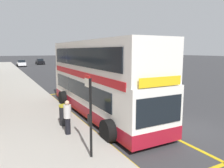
# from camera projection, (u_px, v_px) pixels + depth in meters

# --- Properties ---
(ground_plane) EXTENTS (260.00, 260.00, 0.00)m
(ground_plane) POSITION_uv_depth(u_px,v_px,m) (47.00, 72.00, 38.68)
(ground_plane) COLOR #333335
(pavement_near) EXTENTS (6.00, 76.00, 0.14)m
(pavement_near) POSITION_uv_depth(u_px,v_px,m) (4.00, 74.00, 35.44)
(pavement_near) COLOR #A39E93
(pavement_near) RESTS_ON ground
(double_decker_bus) EXTENTS (3.20, 11.29, 4.40)m
(double_decker_bus) POSITION_uv_depth(u_px,v_px,m) (98.00, 81.00, 13.03)
(double_decker_bus) COLOR white
(double_decker_bus) RESTS_ON ground
(bus_bay_markings) EXTENTS (3.05, 14.98, 0.01)m
(bus_bay_markings) POSITION_uv_depth(u_px,v_px,m) (99.00, 114.00, 13.26)
(bus_bay_markings) COLOR gold
(bus_bay_markings) RESTS_ON ground
(bus_stop_sign) EXTENTS (0.09, 0.51, 2.88)m
(bus_stop_sign) POSITION_uv_depth(u_px,v_px,m) (90.00, 111.00, 7.46)
(bus_stop_sign) COLOR black
(bus_stop_sign) RESTS_ON pavement_near
(parked_car_navy_far) EXTENTS (2.09, 4.20, 1.62)m
(parked_car_navy_far) POSITION_uv_depth(u_px,v_px,m) (76.00, 70.00, 33.57)
(parked_car_navy_far) COLOR navy
(parked_car_navy_far) RESTS_ON ground
(parked_car_black_kerbside) EXTENTS (2.09, 4.20, 1.62)m
(parked_car_black_kerbside) POSITION_uv_depth(u_px,v_px,m) (40.00, 62.00, 59.81)
(parked_car_black_kerbside) COLOR black
(parked_car_black_kerbside) RESTS_ON ground
(parked_car_white_ahead) EXTENTS (2.09, 4.20, 1.62)m
(parked_car_white_ahead) POSITION_uv_depth(u_px,v_px,m) (21.00, 63.00, 52.12)
(parked_car_white_ahead) COLOR silver
(parked_car_white_ahead) RESTS_ON ground
(pedestrian_waiting_near_sign) EXTENTS (0.34, 0.34, 1.55)m
(pedestrian_waiting_near_sign) POSITION_uv_depth(u_px,v_px,m) (68.00, 116.00, 9.60)
(pedestrian_waiting_near_sign) COLOR black
(pedestrian_waiting_near_sign) RESTS_ON pavement_near
(litter_bin) EXTENTS (0.53, 0.53, 1.03)m
(litter_bin) POSITION_uv_depth(u_px,v_px,m) (64.00, 115.00, 10.87)
(litter_bin) COLOR black
(litter_bin) RESTS_ON pavement_near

